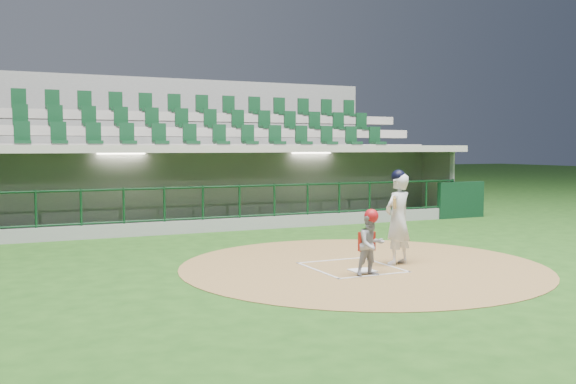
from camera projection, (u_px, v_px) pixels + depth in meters
ground at (344, 266)px, 12.72m from camera, size 120.00×120.00×0.00m
dirt_circle at (362, 266)px, 12.66m from camera, size 7.20×7.20×0.01m
home_plate at (362, 271)px, 12.08m from camera, size 0.43×0.43×0.02m
batter_box_chalk at (352, 267)px, 12.44m from camera, size 1.55×1.80×0.01m
dugout_structure at (221, 192)px, 19.78m from camera, size 16.40×3.70×3.00m
seating_deck at (190, 173)px, 22.51m from camera, size 17.00×6.72×5.15m
batter at (398, 217)px, 12.73m from camera, size 0.92×0.96×1.89m
catcher at (371, 243)px, 11.63m from camera, size 0.57×0.45×1.22m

